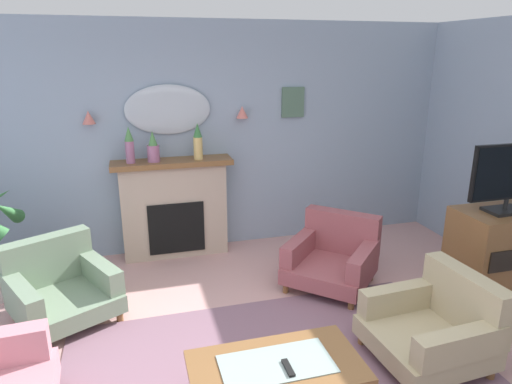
# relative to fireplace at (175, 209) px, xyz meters

# --- Properties ---
(wall_back) EXTENTS (6.86, 0.10, 2.69)m
(wall_back) POSITION_rel_fireplace_xyz_m (0.50, 0.22, 0.78)
(wall_back) COLOR #8C9EB2
(wall_back) RESTS_ON ground
(fireplace) EXTENTS (1.36, 0.36, 1.16)m
(fireplace) POSITION_rel_fireplace_xyz_m (0.00, 0.00, 0.00)
(fireplace) COLOR tan
(fireplace) RESTS_ON ground
(mantel_vase_left) EXTENTS (0.10, 0.10, 0.41)m
(mantel_vase_left) POSITION_rel_fireplace_xyz_m (-0.45, -0.03, 0.80)
(mantel_vase_left) COLOR #9E6084
(mantel_vase_left) RESTS_ON fireplace
(mantel_vase_centre) EXTENTS (0.14, 0.14, 0.34)m
(mantel_vase_centre) POSITION_rel_fireplace_xyz_m (-0.20, -0.03, 0.74)
(mantel_vase_centre) COLOR #9E6084
(mantel_vase_centre) RESTS_ON fireplace
(mantel_vase_right) EXTENTS (0.10, 0.10, 0.41)m
(mantel_vase_right) POSITION_rel_fireplace_xyz_m (0.30, -0.03, 0.79)
(mantel_vase_right) COLOR tan
(mantel_vase_right) RESTS_ON fireplace
(wall_mirror) EXTENTS (0.96, 0.06, 0.56)m
(wall_mirror) POSITION_rel_fireplace_xyz_m (-0.00, 0.14, 1.14)
(wall_mirror) COLOR #B2BCC6
(wall_sconce_left) EXTENTS (0.14, 0.14, 0.14)m
(wall_sconce_left) POSITION_rel_fireplace_xyz_m (-0.85, 0.09, 1.09)
(wall_sconce_left) COLOR #D17066
(wall_sconce_right) EXTENTS (0.14, 0.14, 0.14)m
(wall_sconce_right) POSITION_rel_fireplace_xyz_m (0.85, 0.09, 1.09)
(wall_sconce_right) COLOR #D17066
(framed_picture) EXTENTS (0.28, 0.03, 0.36)m
(framed_picture) POSITION_rel_fireplace_xyz_m (1.50, 0.15, 1.18)
(framed_picture) COLOR #4C6B56
(coffee_table) EXTENTS (1.10, 0.60, 0.45)m
(coffee_table) POSITION_rel_fireplace_xyz_m (0.34, -2.81, -0.19)
(coffee_table) COLOR brown
(coffee_table) RESTS_ON ground
(tv_remote) EXTENTS (0.04, 0.16, 0.02)m
(tv_remote) POSITION_rel_fireplace_xyz_m (0.40, -2.88, -0.12)
(tv_remote) COLOR black
(tv_remote) RESTS_ON coffee_table
(armchair_in_corner) EXTENTS (1.15, 1.15, 0.71)m
(armchair_in_corner) POSITION_rel_fireplace_xyz_m (1.51, -1.16, -0.27)
(armchair_in_corner) COLOR #934C51
(armchair_in_corner) RESTS_ON ground
(armchair_beside_couch) EXTENTS (1.09, 1.10, 0.71)m
(armchair_beside_couch) POSITION_rel_fireplace_xyz_m (-1.16, -1.09, -0.27)
(armchair_beside_couch) COLOR gray
(armchair_beside_couch) RESTS_ON ground
(armchair_near_fireplace) EXTENTS (0.87, 0.86, 0.71)m
(armchair_near_fireplace) POSITION_rel_fireplace_xyz_m (1.74, -2.53, -0.27)
(armchair_near_fireplace) COLOR tan
(armchair_near_fireplace) RESTS_ON ground
(tv_cabinet) EXTENTS (0.80, 0.57, 0.90)m
(tv_cabinet) POSITION_rel_fireplace_xyz_m (2.88, -1.85, -0.12)
(tv_cabinet) COLOR brown
(tv_cabinet) RESTS_ON ground
(tv_flatscreen) EXTENTS (0.84, 0.24, 0.65)m
(tv_flatscreen) POSITION_rel_fireplace_xyz_m (2.88, -1.88, 0.68)
(tv_flatscreen) COLOR black
(tv_flatscreen) RESTS_ON tv_cabinet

